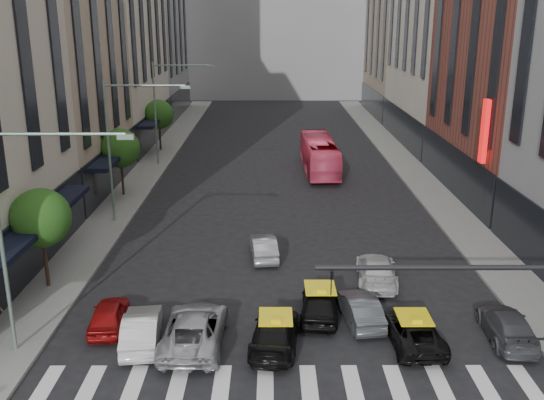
{
  "coord_description": "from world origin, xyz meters",
  "views": [
    {
      "loc": [
        -0.8,
        -17.46,
        12.88
      ],
      "look_at": [
        -0.73,
        11.81,
        4.0
      ],
      "focal_mm": 40.0,
      "sensor_mm": 36.0,
      "label": 1
    }
  ],
  "objects_px": {
    "taxi_left": "(276,332)",
    "taxi_center": "(320,302)",
    "car_red": "(109,315)",
    "streetlamp_far": "(165,100)",
    "streetlamp_mid": "(123,133)",
    "bus": "(319,155)",
    "car_white_front": "(142,329)",
    "streetlamp_near": "(23,212)"
  },
  "relations": [
    {
      "from": "streetlamp_far",
      "to": "taxi_center",
      "type": "bearing_deg",
      "value": -68.5
    },
    {
      "from": "streetlamp_far",
      "to": "bus",
      "type": "xyz_separation_m",
      "value": [
        13.44,
        -2.52,
        -4.41
      ]
    },
    {
      "from": "taxi_left",
      "to": "streetlamp_near",
      "type": "bearing_deg",
      "value": 9.77
    },
    {
      "from": "streetlamp_near",
      "to": "streetlamp_mid",
      "type": "distance_m",
      "value": 16.0
    },
    {
      "from": "streetlamp_far",
      "to": "taxi_left",
      "type": "bearing_deg",
      "value": -73.35
    },
    {
      "from": "car_red",
      "to": "taxi_center",
      "type": "bearing_deg",
      "value": -178.53
    },
    {
      "from": "car_red",
      "to": "bus",
      "type": "relative_size",
      "value": 0.33
    },
    {
      "from": "streetlamp_near",
      "to": "streetlamp_mid",
      "type": "relative_size",
      "value": 1.0
    },
    {
      "from": "car_red",
      "to": "taxi_left",
      "type": "relative_size",
      "value": 0.79
    },
    {
      "from": "streetlamp_mid",
      "to": "taxi_left",
      "type": "distance_m",
      "value": 18.95
    },
    {
      "from": "car_white_front",
      "to": "bus",
      "type": "height_order",
      "value": "bus"
    },
    {
      "from": "streetlamp_mid",
      "to": "car_red",
      "type": "bearing_deg",
      "value": -80.74
    },
    {
      "from": "streetlamp_mid",
      "to": "car_white_front",
      "type": "height_order",
      "value": "streetlamp_mid"
    },
    {
      "from": "taxi_left",
      "to": "bus",
      "type": "height_order",
      "value": "bus"
    },
    {
      "from": "car_white_front",
      "to": "taxi_left",
      "type": "xyz_separation_m",
      "value": [
        5.48,
        -0.25,
        -0.02
      ]
    },
    {
      "from": "taxi_left",
      "to": "car_white_front",
      "type": "bearing_deg",
      "value": 4.54
    },
    {
      "from": "streetlamp_near",
      "to": "car_red",
      "type": "relative_size",
      "value": 2.52
    },
    {
      "from": "taxi_left",
      "to": "taxi_center",
      "type": "xyz_separation_m",
      "value": [
        1.99,
        2.56,
        0.04
      ]
    },
    {
      "from": "taxi_center",
      "to": "streetlamp_near",
      "type": "bearing_deg",
      "value": 20.04
    },
    {
      "from": "streetlamp_near",
      "to": "car_white_front",
      "type": "height_order",
      "value": "streetlamp_near"
    },
    {
      "from": "car_red",
      "to": "bus",
      "type": "height_order",
      "value": "bus"
    },
    {
      "from": "streetlamp_mid",
      "to": "car_white_front",
      "type": "relative_size",
      "value": 2.21
    },
    {
      "from": "streetlamp_far",
      "to": "bus",
      "type": "distance_m",
      "value": 14.37
    },
    {
      "from": "streetlamp_mid",
      "to": "car_red",
      "type": "height_order",
      "value": "streetlamp_mid"
    },
    {
      "from": "streetlamp_far",
      "to": "car_white_front",
      "type": "relative_size",
      "value": 2.21
    },
    {
      "from": "car_red",
      "to": "bus",
      "type": "bearing_deg",
      "value": -116.83
    },
    {
      "from": "streetlamp_far",
      "to": "bus",
      "type": "height_order",
      "value": "streetlamp_far"
    },
    {
      "from": "streetlamp_far",
      "to": "car_white_front",
      "type": "xyz_separation_m",
      "value": [
        3.96,
        -31.32,
        -5.23
      ]
    },
    {
      "from": "car_red",
      "to": "streetlamp_near",
      "type": "bearing_deg",
      "value": 36.38
    },
    {
      "from": "bus",
      "to": "streetlamp_far",
      "type": "bearing_deg",
      "value": -12.16
    },
    {
      "from": "streetlamp_far",
      "to": "taxi_center",
      "type": "relative_size",
      "value": 2.21
    },
    {
      "from": "streetlamp_near",
      "to": "streetlamp_mid",
      "type": "bearing_deg",
      "value": 90.0
    },
    {
      "from": "streetlamp_near",
      "to": "streetlamp_mid",
      "type": "xyz_separation_m",
      "value": [
        0.0,
        16.0,
        0.0
      ]
    },
    {
      "from": "streetlamp_near",
      "to": "car_red",
      "type": "distance_m",
      "value": 6.1
    },
    {
      "from": "car_white_front",
      "to": "taxi_left",
      "type": "distance_m",
      "value": 5.49
    },
    {
      "from": "car_red",
      "to": "taxi_center",
      "type": "xyz_separation_m",
      "value": [
        9.15,
        0.99,
        0.08
      ]
    },
    {
      "from": "streetlamp_far",
      "to": "taxi_center",
      "type": "distance_m",
      "value": 31.62
    },
    {
      "from": "streetlamp_near",
      "to": "car_red",
      "type": "height_order",
      "value": "streetlamp_near"
    },
    {
      "from": "taxi_center",
      "to": "bus",
      "type": "distance_m",
      "value": 26.58
    },
    {
      "from": "streetlamp_near",
      "to": "car_red",
      "type": "xyz_separation_m",
      "value": [
        2.28,
        1.99,
        -5.29
      ]
    },
    {
      "from": "taxi_center",
      "to": "bus",
      "type": "relative_size",
      "value": 0.38
    },
    {
      "from": "streetlamp_near",
      "to": "taxi_center",
      "type": "distance_m",
      "value": 12.91
    }
  ]
}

